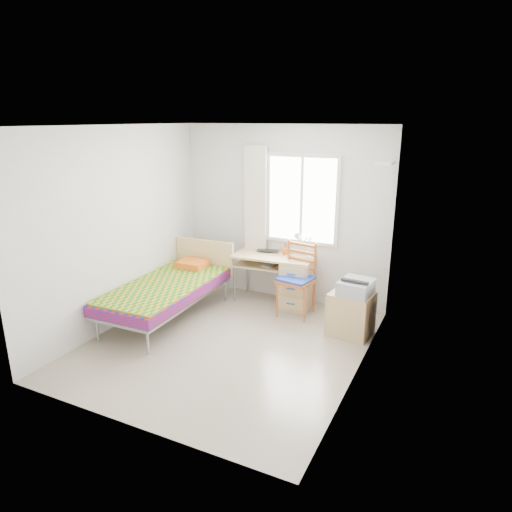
{
  "coord_description": "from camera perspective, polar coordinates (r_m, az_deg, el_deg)",
  "views": [
    {
      "loc": [
        2.53,
        -4.42,
        2.68
      ],
      "look_at": [
        0.13,
        0.55,
        1.0
      ],
      "focal_mm": 32.0,
      "sensor_mm": 36.0,
      "label": 1
    }
  ],
  "objects": [
    {
      "name": "ceiling",
      "position": [
        5.1,
        -4.19,
        15.96
      ],
      "size": [
        3.5,
        3.5,
        0.0
      ],
      "primitive_type": "plane",
      "rotation": [
        3.14,
        0.0,
        0.0
      ],
      "color": "white",
      "rests_on": "wall_back"
    },
    {
      "name": "wall_right",
      "position": [
        4.73,
        13.24,
        -0.54
      ],
      "size": [
        0.0,
        3.5,
        3.5
      ],
      "primitive_type": "plane",
      "rotation": [
        1.57,
        0.0,
        -1.57
      ],
      "color": "silver",
      "rests_on": "ground"
    },
    {
      "name": "book",
      "position": [
        6.8,
        1.02,
        -1.01
      ],
      "size": [
        0.18,
        0.24,
        0.02
      ],
      "primitive_type": "imported",
      "rotation": [
        0.0,
        0.0,
        -0.05
      ],
      "color": "gray",
      "rests_on": "desk"
    },
    {
      "name": "curtain",
      "position": [
        6.89,
        -0.05,
        6.62
      ],
      "size": [
        0.35,
        0.05,
        1.7
      ],
      "primitive_type": "cube",
      "color": "#FAF0CE",
      "rests_on": "wall_back"
    },
    {
      "name": "bed",
      "position": [
        6.41,
        -10.73,
        -3.91
      ],
      "size": [
        1.01,
        2.09,
        0.9
      ],
      "rotation": [
        0.0,
        0.0,
        0.03
      ],
      "color": "#919499",
      "rests_on": "floor"
    },
    {
      "name": "wall_left",
      "position": [
        6.21,
        -16.87,
        3.32
      ],
      "size": [
        0.0,
        3.5,
        3.5
      ],
      "primitive_type": "plane",
      "rotation": [
        1.57,
        0.0,
        1.57
      ],
      "color": "silver",
      "rests_on": "ground"
    },
    {
      "name": "chair",
      "position": [
        6.4,
        5.28,
        -2.37
      ],
      "size": [
        0.52,
        0.52,
        1.03
      ],
      "rotation": [
        0.0,
        0.0,
        -0.18
      ],
      "color": "#A55C1F",
      "rests_on": "floor"
    },
    {
      "name": "pen_cup",
      "position": [
        6.76,
        3.7,
        0.59
      ],
      "size": [
        0.08,
        0.08,
        0.09
      ],
      "primitive_type": "cylinder",
      "rotation": [
        0.0,
        0.0,
        -0.1
      ],
      "color": "orange",
      "rests_on": "desk"
    },
    {
      "name": "printer",
      "position": [
        5.83,
        12.42,
        -3.78
      ],
      "size": [
        0.42,
        0.48,
        0.19
      ],
      "rotation": [
        0.0,
        0.0,
        -0.1
      ],
      "color": "#93969A",
      "rests_on": "cabinet"
    },
    {
      "name": "task_lamp",
      "position": [
        6.43,
        5.79,
        1.6
      ],
      "size": [
        0.23,
        0.32,
        0.41
      ],
      "rotation": [
        0.0,
        0.0,
        -0.12
      ],
      "color": "white",
      "rests_on": "desk"
    },
    {
      "name": "wall_back",
      "position": [
        6.81,
        3.4,
        5.19
      ],
      "size": [
        3.2,
        0.0,
        3.2
      ],
      "primitive_type": "plane",
      "rotation": [
        1.57,
        0.0,
        0.0
      ],
      "color": "silver",
      "rests_on": "ground"
    },
    {
      "name": "desk",
      "position": [
        6.7,
        4.66,
        -3.04
      ],
      "size": [
        1.22,
        0.62,
        0.74
      ],
      "rotation": [
        0.0,
        0.0,
        0.07
      ],
      "color": "tan",
      "rests_on": "floor"
    },
    {
      "name": "cabinet",
      "position": [
        6.0,
        11.79,
        -7.05
      ],
      "size": [
        0.57,
        0.52,
        0.56
      ],
      "rotation": [
        0.0,
        0.0,
        -0.11
      ],
      "color": "tan",
      "rests_on": "floor"
    },
    {
      "name": "laptop",
      "position": [
        6.84,
        1.41,
        0.51
      ],
      "size": [
        0.37,
        0.28,
        0.03
      ],
      "primitive_type": "imported",
      "rotation": [
        0.0,
        0.0,
        0.22
      ],
      "color": "black",
      "rests_on": "desk"
    },
    {
      "name": "window",
      "position": [
        6.64,
        5.77,
        7.02
      ],
      "size": [
        1.1,
        0.04,
        1.3
      ],
      "color": "white",
      "rests_on": "wall_back"
    },
    {
      "name": "floating_shelf",
      "position": [
        5.94,
        15.86,
        11.16
      ],
      "size": [
        0.2,
        0.32,
        0.03
      ],
      "primitive_type": "cube",
      "color": "white",
      "rests_on": "wall_right"
    },
    {
      "name": "floor",
      "position": [
        5.76,
        -3.63,
        -10.87
      ],
      "size": [
        3.5,
        3.5,
        0.0
      ],
      "primitive_type": "plane",
      "color": "#BCAD93",
      "rests_on": "ground"
    }
  ]
}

